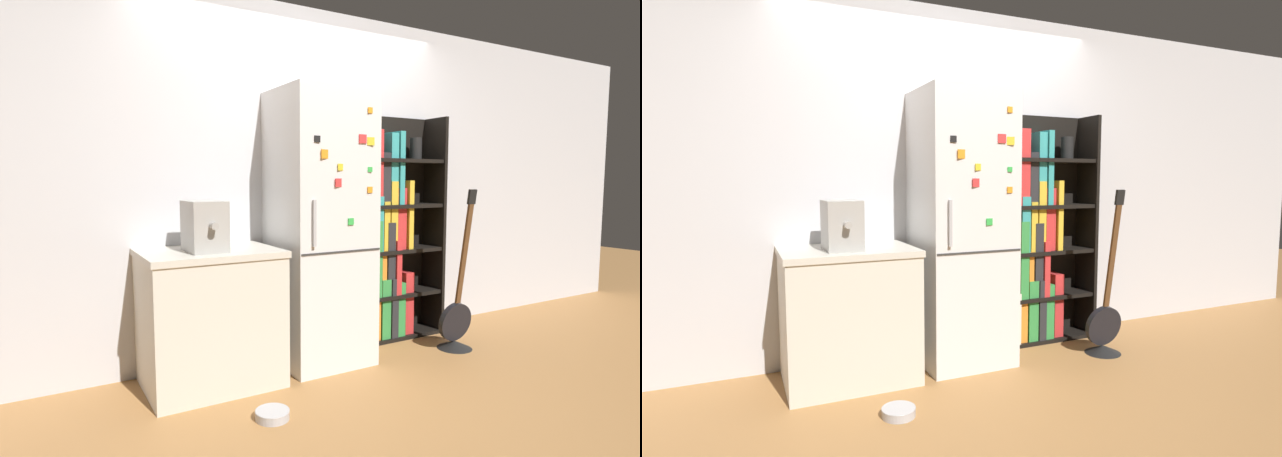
% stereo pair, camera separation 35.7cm
% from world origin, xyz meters
% --- Properties ---
extents(ground_plane, '(16.00, 16.00, 0.00)m').
position_xyz_m(ground_plane, '(0.00, 0.00, 0.00)').
color(ground_plane, '#A87542').
extents(wall_back, '(8.00, 0.05, 2.60)m').
position_xyz_m(wall_back, '(0.00, 0.47, 1.30)').
color(wall_back, silver).
rests_on(wall_back, ground_plane).
extents(refrigerator, '(0.63, 0.63, 1.94)m').
position_xyz_m(refrigerator, '(-0.00, 0.15, 0.97)').
color(refrigerator, silver).
rests_on(refrigerator, ground_plane).
extents(bookshelf, '(0.84, 0.29, 1.84)m').
position_xyz_m(bookshelf, '(0.73, 0.33, 0.84)').
color(bookshelf, black).
rests_on(bookshelf, ground_plane).
extents(kitchen_counter, '(0.84, 0.65, 0.88)m').
position_xyz_m(kitchen_counter, '(-0.82, 0.13, 0.44)').
color(kitchen_counter, beige).
rests_on(kitchen_counter, ground_plane).
extents(espresso_machine, '(0.22, 0.37, 0.31)m').
position_xyz_m(espresso_machine, '(-0.86, 0.08, 1.03)').
color(espresso_machine, '#A5A39E').
rests_on(espresso_machine, kitchen_counter).
extents(guitar, '(0.30, 0.29, 1.25)m').
position_xyz_m(guitar, '(1.04, -0.17, 0.18)').
color(guitar, black).
rests_on(guitar, ground_plane).
extents(pet_bowl, '(0.19, 0.19, 0.05)m').
position_xyz_m(pet_bowl, '(-0.68, -0.51, 0.03)').
color(pet_bowl, '#B7B7BC').
rests_on(pet_bowl, ground_plane).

